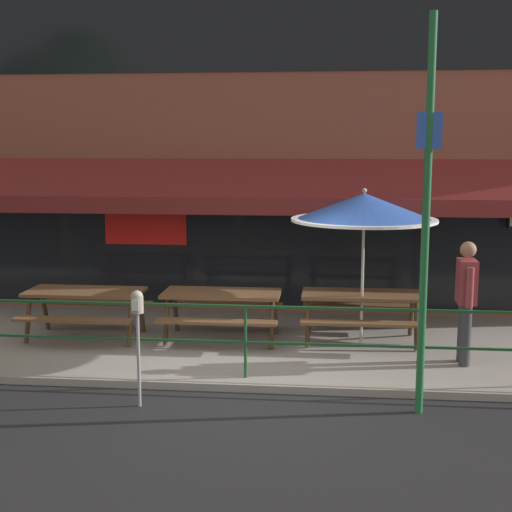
# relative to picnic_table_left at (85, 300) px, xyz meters

# --- Properties ---
(ground_plane) EXTENTS (120.00, 120.00, 0.00)m
(ground_plane) POSITION_rel_picnic_table_left_xyz_m (2.70, -1.93, -0.71)
(ground_plane) COLOR black
(patio_deck) EXTENTS (15.00, 4.00, 0.10)m
(patio_deck) POSITION_rel_picnic_table_left_xyz_m (2.70, 0.07, -0.66)
(patio_deck) COLOR gray
(patio_deck) RESTS_ON ground
(restaurant_building) EXTENTS (15.00, 1.60, 7.20)m
(restaurant_building) POSITION_rel_picnic_table_left_xyz_m (2.70, 2.30, 2.87)
(restaurant_building) COLOR brown
(restaurant_building) RESTS_ON ground
(patio_railing) EXTENTS (13.84, 0.04, 0.97)m
(patio_railing) POSITION_rel_picnic_table_left_xyz_m (2.70, -1.63, 0.09)
(patio_railing) COLOR #194723
(patio_railing) RESTS_ON patio_deck
(picnic_table_left) EXTENTS (1.80, 1.42, 0.76)m
(picnic_table_left) POSITION_rel_picnic_table_left_xyz_m (0.00, 0.00, 0.00)
(picnic_table_left) COLOR brown
(picnic_table_left) RESTS_ON patio_deck
(picnic_table_centre) EXTENTS (1.80, 1.42, 0.76)m
(picnic_table_centre) POSITION_rel_picnic_table_left_xyz_m (2.13, 0.10, 0.00)
(picnic_table_centre) COLOR brown
(picnic_table_centre) RESTS_ON patio_deck
(picnic_table_right) EXTENTS (1.80, 1.42, 0.76)m
(picnic_table_right) POSITION_rel_picnic_table_left_xyz_m (4.26, 0.23, 0.00)
(picnic_table_right) COLOR brown
(picnic_table_right) RESTS_ON patio_deck
(patio_umbrella_right) EXTENTS (2.14, 2.14, 2.38)m
(patio_umbrella_right) POSITION_rel_picnic_table_left_xyz_m (4.26, 0.01, 1.47)
(patio_umbrella_right) COLOR #B7B2A8
(patio_umbrella_right) RESTS_ON patio_deck
(pedestrian_walking) EXTENTS (0.25, 0.62, 1.71)m
(pedestrian_walking) POSITION_rel_picnic_table_left_xyz_m (5.63, -0.73, 0.35)
(pedestrian_walking) COLOR #333338
(pedestrian_walking) RESTS_ON patio_deck
(parking_meter_near) EXTENTS (0.15, 0.16, 1.42)m
(parking_meter_near) POSITION_rel_picnic_table_left_xyz_m (1.52, -2.52, 0.44)
(parking_meter_near) COLOR gray
(parking_meter_near) RESTS_ON ground
(street_sign_pole) EXTENTS (0.28, 0.09, 4.53)m
(street_sign_pole) POSITION_rel_picnic_table_left_xyz_m (4.83, -2.38, 1.62)
(street_sign_pole) COLOR #1E6033
(street_sign_pole) RESTS_ON ground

